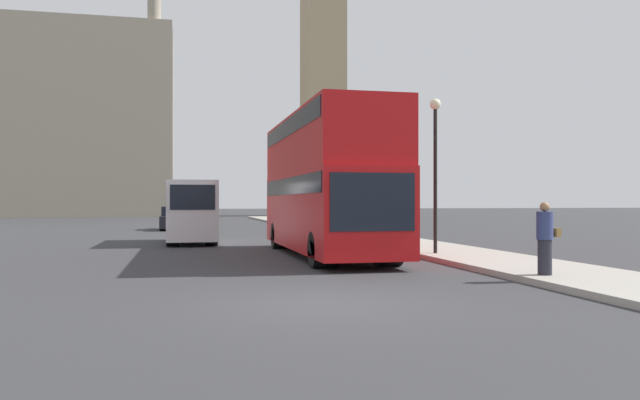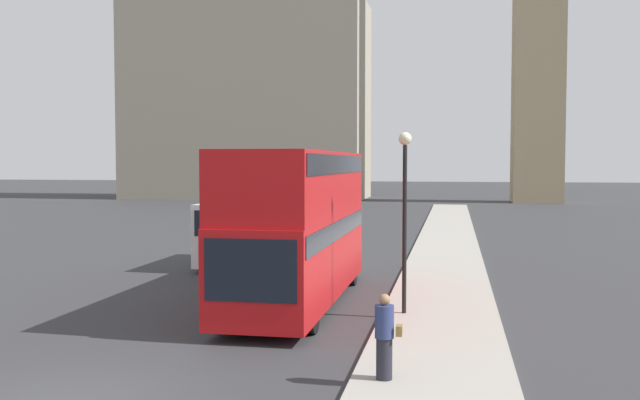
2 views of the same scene
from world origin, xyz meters
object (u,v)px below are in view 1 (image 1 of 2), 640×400
red_double_decker_bus (326,179)px  pedestrian (545,238)px  street_lamp (435,150)px  parked_sedan (174,219)px  white_van (191,210)px

red_double_decker_bus → pedestrian: (3.37, -7.56, -1.60)m
street_lamp → parked_sedan: street_lamp is taller
street_lamp → parked_sedan: (-8.46, 22.58, -2.83)m
red_double_decker_bus → pedestrian: red_double_decker_bus is taller
pedestrian → street_lamp: 6.65m
red_double_decker_bus → parked_sedan: (-5.14, 21.17, -1.90)m
white_van → red_double_decker_bus: bearing=-60.3°
pedestrian → white_van: bearing=116.9°
red_double_decker_bus → pedestrian: size_ratio=6.29×
pedestrian → street_lamp: street_lamp is taller
parked_sedan → white_van: bearing=-86.4°
street_lamp → white_van: bearing=130.5°
street_lamp → parked_sedan: size_ratio=1.06×
white_van → street_lamp: 11.90m
red_double_decker_bus → street_lamp: size_ratio=2.08×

